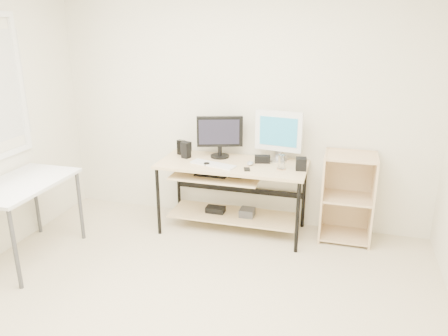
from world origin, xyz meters
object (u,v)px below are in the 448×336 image
at_px(black_monitor, 220,134).
at_px(audio_controller, 181,147).
at_px(side_table, 22,191).
at_px(white_imac, 279,133).
at_px(desk, 230,182).
at_px(shelf_unit, 347,196).

bearing_deg(black_monitor, audio_controller, 164.44).
distance_m(side_table, white_imac, 2.48).
bearing_deg(desk, audio_controller, 166.72).
height_order(shelf_unit, white_imac, white_imac).
bearing_deg(black_monitor, white_imac, -15.04).
bearing_deg(white_imac, audio_controller, -169.10).
height_order(desk, black_monitor, black_monitor).
xyz_separation_m(shelf_unit, black_monitor, (-1.33, -0.00, 0.55)).
xyz_separation_m(white_imac, audio_controller, (-1.04, -0.05, -0.22)).
xyz_separation_m(side_table, audio_controller, (1.07, 1.20, 0.16)).
distance_m(black_monitor, white_imac, 0.61).
distance_m(desk, audio_controller, 0.67).
distance_m(desk, side_table, 1.97).
height_order(desk, side_table, same).
bearing_deg(black_monitor, shelf_unit, -18.15).
distance_m(white_imac, audio_controller, 1.06).
relative_size(black_monitor, audio_controller, 2.96).
relative_size(shelf_unit, audio_controller, 5.69).
bearing_deg(audio_controller, shelf_unit, 18.69).
relative_size(desk, black_monitor, 3.20).
relative_size(shelf_unit, black_monitor, 1.92).
xyz_separation_m(side_table, white_imac, (2.11, 1.25, 0.38)).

